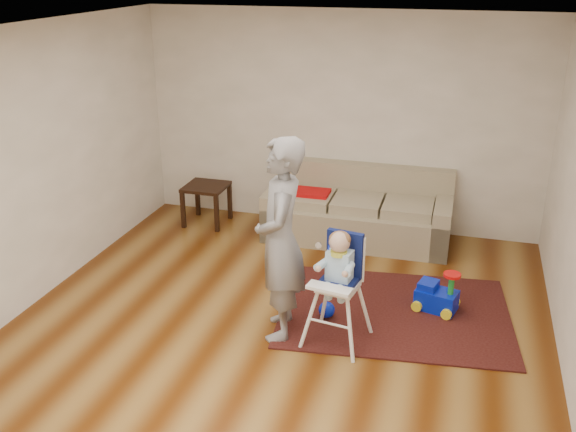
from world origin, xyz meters
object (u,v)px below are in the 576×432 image
(sofa, at_px, (358,206))
(side_table, at_px, (207,204))
(high_chair, at_px, (338,290))
(adult, at_px, (280,240))
(toy_ball, at_px, (327,310))
(ride_on_toy, at_px, (437,290))

(sofa, height_order, side_table, sofa)
(sofa, relative_size, side_table, 4.29)
(high_chair, bearing_deg, sofa, 104.91)
(sofa, bearing_deg, adult, -97.53)
(toy_ball, xyz_separation_m, high_chair, (0.17, -0.36, 0.43))
(high_chair, bearing_deg, ride_on_toy, 53.10)
(sofa, relative_size, ride_on_toy, 5.24)
(side_table, xyz_separation_m, ride_on_toy, (3.05, -1.48, -0.03))
(sofa, height_order, high_chair, high_chair)
(sofa, bearing_deg, ride_on_toy, -55.13)
(toy_ball, height_order, high_chair, high_chair)
(sofa, distance_m, adult, 2.38)
(high_chair, distance_m, adult, 0.67)
(adult, bearing_deg, sofa, 159.11)
(toy_ball, relative_size, adult, 0.08)
(ride_on_toy, relative_size, adult, 0.23)
(side_table, xyz_separation_m, toy_ball, (2.05, -1.92, -0.16))
(sofa, height_order, adult, adult)
(sofa, height_order, toy_ball, sofa)
(side_table, xyz_separation_m, adult, (1.69, -2.27, 0.67))
(side_table, bearing_deg, high_chair, -45.77)
(side_table, height_order, adult, adult)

